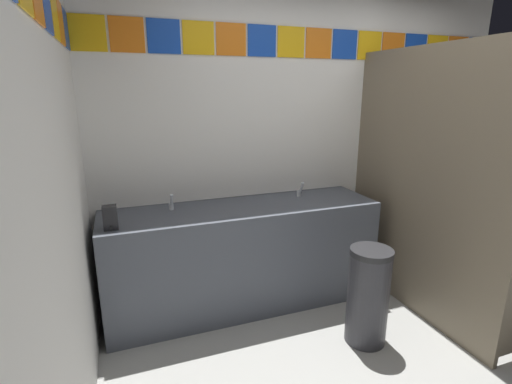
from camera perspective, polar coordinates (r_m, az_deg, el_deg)
name	(u,v)px	position (r m, az deg, el deg)	size (l,w,h in m)	color
ground_plane	(430,384)	(2.76, 24.72, -24.86)	(8.29, 8.29, 0.00)	#9E9E99
wall_back	(312,137)	(3.44, 8.49, 8.18)	(3.77, 0.09, 2.59)	white
wall_side	(35,215)	(1.50, -30.39, -2.96)	(0.09, 3.09, 2.59)	white
vanity_counter	(243,255)	(3.09, -1.90, -9.45)	(2.14, 0.58, 0.84)	#4C515B
faucet_left	(171,204)	(2.90, -12.65, -1.74)	(0.04, 0.10, 0.14)	silver
faucet_right	(300,191)	(3.20, 6.64, 0.16)	(0.04, 0.10, 0.14)	silver
soap_dispenser	(110,218)	(2.62, -21.14, -3.63)	(0.09, 0.09, 0.16)	black
stall_divider	(466,193)	(3.04, 29.09, -0.11)	(0.92, 1.58, 2.02)	#726651
toilet	(418,244)	(3.91, 23.27, -7.22)	(0.39, 0.49, 0.74)	white
trash_bin	(368,296)	(2.80, 16.54, -14.80)	(0.29, 0.29, 0.69)	#333338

